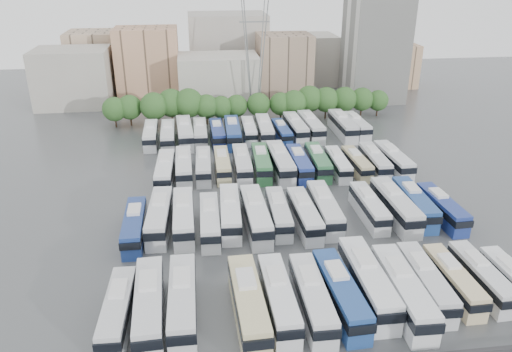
{
  "coord_description": "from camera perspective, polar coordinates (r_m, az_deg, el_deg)",
  "views": [
    {
      "loc": [
        -12.82,
        -66.47,
        34.62
      ],
      "look_at": [
        -3.57,
        4.64,
        3.0
      ],
      "focal_mm": 35.0,
      "sensor_mm": 36.0,
      "label": 1
    }
  ],
  "objects": [
    {
      "name": "bus_r1_s3",
      "position": [
        68.1,
        -5.31,
        -5.09
      ],
      "size": [
        2.83,
        11.98,
        3.74
      ],
      "rotation": [
        0.0,
        0.0,
        -0.02
      ],
      "color": "silver",
      "rests_on": "ground"
    },
    {
      "name": "bus_r2_s3",
      "position": [
        85.88,
        -6.02,
        1.19
      ],
      "size": [
        2.88,
        11.74,
        3.66
      ],
      "rotation": [
        0.0,
        0.0,
        -0.03
      ],
      "color": "silver",
      "rests_on": "ground"
    },
    {
      "name": "city_buildings",
      "position": [
        141.0,
        -5.23,
        12.76
      ],
      "size": [
        102.0,
        35.0,
        20.0
      ],
      "color": "#9E998E",
      "rests_on": "ground"
    },
    {
      "name": "bus_r0_s2",
      "position": [
        53.7,
        -8.39,
        -13.92
      ],
      "size": [
        2.91,
        12.96,
        4.06
      ],
      "rotation": [
        0.0,
        0.0,
        -0.01
      ],
      "color": "silver",
      "rests_on": "ground"
    },
    {
      "name": "ground",
      "position": [
        76.04,
        3.13,
        -3.33
      ],
      "size": [
        220.0,
        220.0,
        0.0
      ],
      "primitive_type": "plane",
      "color": "#424447",
      "rests_on": "ground"
    },
    {
      "name": "bus_r2_s6",
      "position": [
        86.41,
        0.62,
        1.55
      ],
      "size": [
        3.29,
        12.49,
        3.88
      ],
      "rotation": [
        0.0,
        0.0,
        -0.05
      ],
      "color": "#30703E",
      "rests_on": "ground"
    },
    {
      "name": "electricity_pylon",
      "position": [
        118.49,
        -0.16,
        16.05
      ],
      "size": [
        9.0,
        6.91,
        33.83
      ],
      "color": "slate",
      "rests_on": "ground"
    },
    {
      "name": "bus_r1_s5",
      "position": [
        68.78,
        -0.03,
        -4.47
      ],
      "size": [
        3.14,
        13.33,
        4.16
      ],
      "rotation": [
        0.0,
        0.0,
        0.02
      ],
      "color": "silver",
      "rests_on": "ground"
    },
    {
      "name": "bus_r2_s1",
      "position": [
        84.43,
        -10.35,
        0.6
      ],
      "size": [
        3.13,
        12.59,
        3.93
      ],
      "rotation": [
        0.0,
        0.0,
        -0.03
      ],
      "color": "white",
      "rests_on": "ground"
    },
    {
      "name": "bus_r0_s9",
      "position": [
        56.61,
        16.41,
        -12.43
      ],
      "size": [
        3.32,
        13.55,
        4.23
      ],
      "rotation": [
        0.0,
        0.0,
        -0.03
      ],
      "color": "silver",
      "rests_on": "ground"
    },
    {
      "name": "bus_r0_s1",
      "position": [
        53.75,
        -12.11,
        -14.18
      ],
      "size": [
        3.37,
        13.19,
        4.11
      ],
      "rotation": [
        0.0,
        0.0,
        0.04
      ],
      "color": "silver",
      "rests_on": "ground"
    },
    {
      "name": "bus_r2_s5",
      "position": [
        86.03,
        -1.61,
        1.42
      ],
      "size": [
        2.92,
        12.32,
        3.85
      ],
      "rotation": [
        0.0,
        0.0,
        -0.02
      ],
      "color": "silver",
      "rests_on": "ground"
    },
    {
      "name": "bus_r2_s10",
      "position": [
        87.6,
        9.35,
        1.39
      ],
      "size": [
        2.75,
        11.14,
        3.47
      ],
      "rotation": [
        0.0,
        0.0,
        -0.03
      ],
      "color": "white",
      "rests_on": "ground"
    },
    {
      "name": "bus_r2_s11",
      "position": [
        88.55,
        11.44,
        1.46
      ],
      "size": [
        2.67,
        10.94,
        3.41
      ],
      "rotation": [
        0.0,
        0.0,
        0.03
      ],
      "color": "#C2B485",
      "rests_on": "ground"
    },
    {
      "name": "bus_r0_s10",
      "position": [
        59.07,
        18.75,
        -11.35
      ],
      "size": [
        3.08,
        12.17,
        3.79
      ],
      "rotation": [
        0.0,
        0.0,
        -0.04
      ],
      "color": "silver",
      "rests_on": "ground"
    },
    {
      "name": "bus_r2_s8",
      "position": [
        86.39,
        4.96,
        1.42
      ],
      "size": [
        2.68,
        12.13,
        3.8
      ],
      "rotation": [
        0.0,
        0.0,
        -0.0
      ],
      "color": "navy",
      "rests_on": "ground"
    },
    {
      "name": "bus_r3_s2",
      "position": [
        101.97,
        -8.14,
        4.95
      ],
      "size": [
        3.64,
        13.69,
        4.26
      ],
      "rotation": [
        0.0,
        0.0,
        0.05
      ],
      "color": "silver",
      "rests_on": "ground"
    },
    {
      "name": "bus_r1_s10",
      "position": [
        73.32,
        12.79,
        -3.45
      ],
      "size": [
        2.53,
        11.6,
        3.64
      ],
      "rotation": [
        0.0,
        0.0,
        -0.0
      ],
      "color": "silver",
      "rests_on": "ground"
    },
    {
      "name": "tree_line",
      "position": [
        113.35,
        -1.24,
        8.31
      ],
      "size": [
        65.21,
        7.74,
        8.21
      ],
      "color": "black",
      "rests_on": "ground"
    },
    {
      "name": "bus_r0_s7",
      "position": [
        54.96,
        9.6,
        -13.04
      ],
      "size": [
        3.33,
        12.9,
        4.01
      ],
      "rotation": [
        0.0,
        0.0,
        0.04
      ],
      "color": "navy",
      "rests_on": "ground"
    },
    {
      "name": "bus_r1_s8",
      "position": [
        71.34,
        7.84,
        -3.7
      ],
      "size": [
        3.05,
        12.79,
        3.99
      ],
      "rotation": [
        0.0,
        0.0,
        -0.02
      ],
      "color": "silver",
      "rests_on": "ground"
    },
    {
      "name": "bus_r3_s10",
      "position": [
        105.55,
        6.28,
        5.68
      ],
      "size": [
        3.32,
        13.45,
        4.19
      ],
      "rotation": [
        0.0,
        0.0,
        0.03
      ],
      "color": "silver",
      "rests_on": "ground"
    },
    {
      "name": "bus_r1_s1",
      "position": [
        69.86,
        -10.98,
        -4.54
      ],
      "size": [
        3.45,
        12.98,
        4.03
      ],
      "rotation": [
        0.0,
        0.0,
        -0.05
      ],
      "color": "silver",
      "rests_on": "ground"
    },
    {
      "name": "bus_r1_s13",
      "position": [
        75.99,
        20.46,
        -3.42
      ],
      "size": [
        2.98,
        11.76,
        3.66
      ],
      "rotation": [
        0.0,
        0.0,
        0.04
      ],
      "color": "navy",
      "rests_on": "ground"
    },
    {
      "name": "bus_r2_s4",
      "position": [
        86.27,
        -3.88,
        1.34
      ],
      "size": [
        2.55,
        11.39,
        3.57
      ],
      "rotation": [
        0.0,
        0.0,
        -0.01
      ],
      "color": "#C5BA88",
      "rests_on": "ground"
    },
    {
      "name": "bus_r3_s4",
      "position": [
        101.51,
        -4.44,
        4.87
      ],
      "size": [
        2.78,
        11.89,
        3.72
      ],
      "rotation": [
        0.0,
        0.0,
        0.02
      ],
      "color": "navy",
      "rests_on": "ground"
    },
    {
      "name": "bus_r1_s0",
      "position": [
        68.5,
        -13.73,
        -5.55
      ],
      "size": [
        2.69,
        11.95,
        3.74
      ],
      "rotation": [
        0.0,
        0.0,
        0.01
      ],
      "color": "navy",
      "rests_on": "ground"
    },
    {
      "name": "bus_r1_s2",
      "position": [
        69.24,
        -8.28,
        -4.62
      ],
      "size": [
        2.9,
        12.77,
        4.0
      ],
      "rotation": [
        0.0,
        0.0,
        0.01
      ],
      "color": "silver",
      "rests_on": "ground"
    },
    {
      "name": "bus_r3_s0",
      "position": [
        102.53,
        -11.94,
        4.63
      ],
      "size": [
        2.84,
        12.07,
        3.77
      ],
      "rotation": [
        0.0,
        0.0,
        0.02
      ],
      "color": "silver",
      "rests_on": "ground"
    },
    {
      "name": "bus_r0_s6",
      "position": [
        53.99,
        6.41,
        -13.65
      ],
      "size": [
        2.8,
        12.55,
        3.93
      ],
      "rotation": [
        0.0,
        0.0,
        -0.01
      ],
      "color": "silver",
      "rests_on": "ground"
    },
    {
      "name": "bus_r1_s11",
      "position": [
        73.99,
        15.62,
        -3.28
      ],
      "size": [
        3.09,
        13.35,
        4.18
      ],
      "rotation": [
        0.0,
        0.0,
        0.01
      ],
      "color": "silver",
      "rests_on": "ground"
    },
    {
      "name": "bus_r0_s0",
      "position": [
        54.11,
        -15.5,
        -14.59
      ],
      "size": [
        2.92,
        11.69,
        3.64
      ],
      "rotation": [
        0.0,
        0.0,
        -0.03
      ],
      "color": "silver",
      "rests_on": "ground"
    },
    {
      "name": "bus_r3_s12",
      "position": [
        106.99,
        9.87,
        5.73
      ],
      "size": [
        3.04,
        13.53,
        4.24
      ],
      "rotation": [
        0.0,
        0.0,
        0.01
      ],
      "color": "silver",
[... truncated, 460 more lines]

